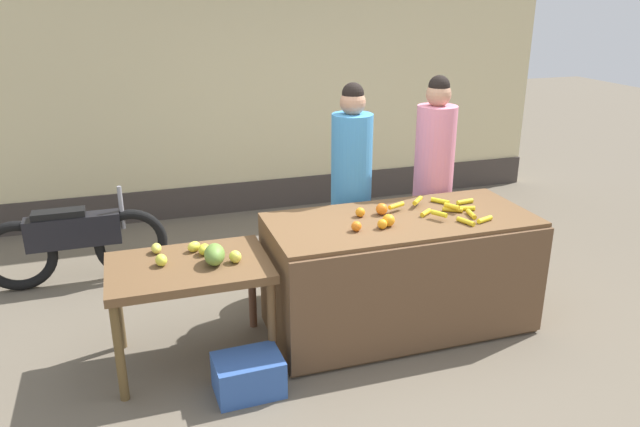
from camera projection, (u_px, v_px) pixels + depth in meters
ground_plane at (357, 331)px, 4.79m from camera, size 24.00×24.00×0.00m
market_wall_back at (261, 62)px, 6.98m from camera, size 7.08×0.23×3.54m
fruit_stall_counter at (400, 273)px, 4.72m from camera, size 2.00×0.91×0.90m
side_table_wooden at (189, 276)px, 4.20m from camera, size 1.09×0.75×0.75m
banana_bunch_pile at (448, 209)px, 4.67m from camera, size 0.75×0.62×0.07m
orange_pile at (377, 217)px, 4.47m from camera, size 0.39×0.35×0.09m
mango_papaya_pile at (205, 254)px, 4.19m from camera, size 0.59×0.49×0.14m
vendor_woman_blue_shirt at (351, 191)px, 5.15m from camera, size 0.34×0.34×1.82m
vendor_woman_pink_shirt at (433, 182)px, 5.33m from camera, size 0.34×0.34×1.85m
parked_motorcycle at (75, 241)px, 5.45m from camera, size 1.60×0.18×0.88m
produce_crate at (248, 375)px, 4.02m from camera, size 0.45×0.34×0.26m
produce_sack at (278, 268)px, 5.17m from camera, size 0.39×0.43×0.59m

